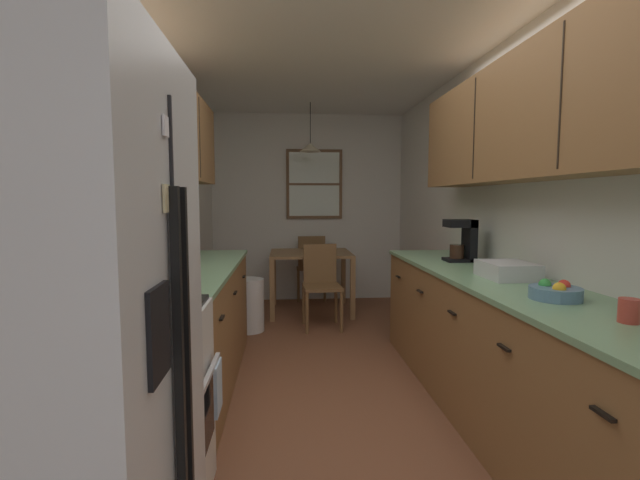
{
  "coord_description": "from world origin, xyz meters",
  "views": [
    {
      "loc": [
        -0.32,
        -2.44,
        1.38
      ],
      "look_at": [
        -0.03,
        1.19,
        1.05
      ],
      "focal_mm": 24.56,
      "sensor_mm": 36.0,
      "label": 1
    }
  ],
  "objects_px": {
    "trash_bin": "(249,305)",
    "dish_rack": "(507,270)",
    "dining_chair_far": "(311,264)",
    "stove_range": "(130,411)",
    "fruit_bowl": "(555,292)",
    "mug_by_coffeemaker": "(629,311)",
    "dining_chair_near": "(321,281)",
    "coffee_maker": "(463,240)",
    "refrigerator": "(46,383)",
    "dining_table": "(311,261)",
    "microwave_over_range": "(89,125)",
    "storage_canister": "(154,274)"
  },
  "relations": [
    {
      "from": "mug_by_coffeemaker",
      "to": "fruit_bowl",
      "type": "distance_m",
      "value": 0.42
    },
    {
      "from": "storage_canister",
      "to": "mug_by_coffeemaker",
      "type": "relative_size",
      "value": 1.72
    },
    {
      "from": "mug_by_coffeemaker",
      "to": "fruit_bowl",
      "type": "bearing_deg",
      "value": 94.93
    },
    {
      "from": "dish_rack",
      "to": "dining_chair_far",
      "type": "bearing_deg",
      "value": 106.6
    },
    {
      "from": "dining_chair_near",
      "to": "fruit_bowl",
      "type": "bearing_deg",
      "value": -71.24
    },
    {
      "from": "stove_range",
      "to": "dining_chair_near",
      "type": "bearing_deg",
      "value": 69.28
    },
    {
      "from": "stove_range",
      "to": "mug_by_coffeemaker",
      "type": "height_order",
      "value": "stove_range"
    },
    {
      "from": "fruit_bowl",
      "to": "dish_rack",
      "type": "distance_m",
      "value": 0.58
    },
    {
      "from": "microwave_over_range",
      "to": "coffee_maker",
      "type": "xyz_separation_m",
      "value": [
        2.19,
        1.46,
        -0.61
      ]
    },
    {
      "from": "dining_table",
      "to": "fruit_bowl",
      "type": "relative_size",
      "value": 4.08
    },
    {
      "from": "dining_chair_far",
      "to": "coffee_maker",
      "type": "relative_size",
      "value": 2.72
    },
    {
      "from": "dish_rack",
      "to": "refrigerator",
      "type": "bearing_deg",
      "value": -145.21
    },
    {
      "from": "dining_chair_near",
      "to": "fruit_bowl",
      "type": "relative_size",
      "value": 3.74
    },
    {
      "from": "dining_chair_near",
      "to": "fruit_bowl",
      "type": "xyz_separation_m",
      "value": [
        0.92,
        -2.7,
        0.44
      ]
    },
    {
      "from": "storage_canister",
      "to": "dining_table",
      "type": "bearing_deg",
      "value": 71.79
    },
    {
      "from": "stove_range",
      "to": "dining_table",
      "type": "bearing_deg",
      "value": 74.06
    },
    {
      "from": "coffee_maker",
      "to": "fruit_bowl",
      "type": "xyz_separation_m",
      "value": [
        -0.09,
        -1.33,
        -0.14
      ]
    },
    {
      "from": "dining_chair_near",
      "to": "fruit_bowl",
      "type": "distance_m",
      "value": 2.89
    },
    {
      "from": "refrigerator",
      "to": "dining_table",
      "type": "height_order",
      "value": "refrigerator"
    },
    {
      "from": "dish_rack",
      "to": "trash_bin",
      "type": "bearing_deg",
      "value": 131.11
    },
    {
      "from": "trash_bin",
      "to": "dish_rack",
      "type": "bearing_deg",
      "value": -48.89
    },
    {
      "from": "mug_by_coffeemaker",
      "to": "coffee_maker",
      "type": "bearing_deg",
      "value": 88.08
    },
    {
      "from": "mug_by_coffeemaker",
      "to": "dining_chair_near",
      "type": "bearing_deg",
      "value": 107.01
    },
    {
      "from": "dining_table",
      "to": "dish_rack",
      "type": "relative_size",
      "value": 2.89
    },
    {
      "from": "dining_chair_far",
      "to": "trash_bin",
      "type": "relative_size",
      "value": 1.61
    },
    {
      "from": "dining_chair_near",
      "to": "storage_canister",
      "type": "height_order",
      "value": "storage_canister"
    },
    {
      "from": "coffee_maker",
      "to": "dish_rack",
      "type": "distance_m",
      "value": 0.77
    },
    {
      "from": "refrigerator",
      "to": "dining_chair_far",
      "type": "distance_m",
      "value": 4.92
    },
    {
      "from": "storage_canister",
      "to": "fruit_bowl",
      "type": "xyz_separation_m",
      "value": [
        1.99,
        -0.32,
        -0.06
      ]
    },
    {
      "from": "coffee_maker",
      "to": "dish_rack",
      "type": "relative_size",
      "value": 0.97
    },
    {
      "from": "microwave_over_range",
      "to": "dish_rack",
      "type": "relative_size",
      "value": 1.74
    },
    {
      "from": "dining_chair_far",
      "to": "fruit_bowl",
      "type": "relative_size",
      "value": 3.74
    },
    {
      "from": "refrigerator",
      "to": "dining_chair_far",
      "type": "height_order",
      "value": "refrigerator"
    },
    {
      "from": "stove_range",
      "to": "microwave_over_range",
      "type": "bearing_deg",
      "value": 179.97
    },
    {
      "from": "dining_chair_far",
      "to": "trash_bin",
      "type": "bearing_deg",
      "value": -117.79
    },
    {
      "from": "stove_range",
      "to": "dining_chair_near",
      "type": "xyz_separation_m",
      "value": [
        1.07,
        2.82,
        0.03
      ]
    },
    {
      "from": "microwave_over_range",
      "to": "mug_by_coffeemaker",
      "type": "xyz_separation_m",
      "value": [
        2.13,
        -0.29,
        -0.73
      ]
    },
    {
      "from": "coffee_maker",
      "to": "dish_rack",
      "type": "xyz_separation_m",
      "value": [
        -0.03,
        -0.76,
        -0.12
      ]
    },
    {
      "from": "trash_bin",
      "to": "storage_canister",
      "type": "distance_m",
      "value": 2.4
    },
    {
      "from": "storage_canister",
      "to": "dish_rack",
      "type": "xyz_separation_m",
      "value": [
        2.05,
        0.26,
        -0.05
      ]
    },
    {
      "from": "dining_table",
      "to": "trash_bin",
      "type": "distance_m",
      "value": 1.09
    },
    {
      "from": "dining_chair_near",
      "to": "fruit_bowl",
      "type": "height_order",
      "value": "fruit_bowl"
    },
    {
      "from": "stove_range",
      "to": "coffee_maker",
      "type": "height_order",
      "value": "coffee_maker"
    },
    {
      "from": "stove_range",
      "to": "fruit_bowl",
      "type": "height_order",
      "value": "stove_range"
    },
    {
      "from": "microwave_over_range",
      "to": "mug_by_coffeemaker",
      "type": "bearing_deg",
      "value": -7.86
    },
    {
      "from": "microwave_over_range",
      "to": "dining_chair_far",
      "type": "bearing_deg",
      "value": 74.42
    },
    {
      "from": "refrigerator",
      "to": "dish_rack",
      "type": "height_order",
      "value": "refrigerator"
    },
    {
      "from": "refrigerator",
      "to": "fruit_bowl",
      "type": "relative_size",
      "value": 7.44
    },
    {
      "from": "dining_table",
      "to": "dining_chair_near",
      "type": "xyz_separation_m",
      "value": [
        0.08,
        -0.64,
        -0.14
      ]
    },
    {
      "from": "dining_table",
      "to": "storage_canister",
      "type": "distance_m",
      "value": 3.2
    }
  ]
}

